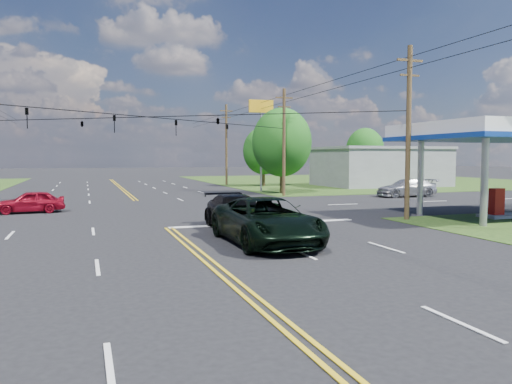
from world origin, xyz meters
name	(u,v)px	position (x,y,z in m)	size (l,w,h in m)	color
ground	(149,211)	(0.00, 12.00, 0.00)	(280.00, 280.00, 0.00)	black
grass_ne	(363,181)	(35.00, 44.00, 0.00)	(46.00, 48.00, 0.03)	#1D3A12
stop_bar	(265,224)	(5.00, 4.00, 0.00)	(10.00, 0.50, 0.02)	silver
retail_ne	(380,168)	(30.00, 32.00, 2.20)	(14.00, 10.00, 4.40)	slate
pole_se	(408,131)	(13.00, 3.00, 4.92)	(1.60, 0.28, 9.50)	#45321D
pole_ne	(284,141)	(13.00, 21.00, 4.92)	(1.60, 0.28, 9.50)	#45321D
pole_right_far	(226,143)	(13.00, 40.00, 5.17)	(1.60, 0.28, 10.00)	#45321D
span_wire_signals	(147,117)	(0.00, 12.00, 6.00)	(26.00, 18.00, 1.13)	black
power_lines	(150,70)	(0.00, 10.00, 8.60)	(26.04, 100.00, 0.64)	black
tree_right_a	(282,142)	(14.00, 24.00, 4.87)	(5.70, 5.70, 8.18)	#45321D
tree_right_b	(264,151)	(16.50, 36.00, 4.22)	(4.94, 4.94, 7.09)	#45321D
tree_far_r	(365,150)	(34.00, 42.00, 4.54)	(5.32, 5.32, 7.63)	#45321D
pickup_dkgreen	(266,221)	(3.00, -1.69, 0.92)	(3.06, 6.64, 1.84)	black
suv_black	(237,213)	(3.00, 2.38, 0.83)	(2.32, 5.72, 1.66)	black
sedan_red	(30,202)	(-7.05, 13.56, 0.69)	(1.64, 4.07, 1.39)	maroon
sedan_far	(406,188)	(22.81, 16.68, 0.79)	(2.20, 5.41, 1.57)	#A2A2A6
polesign_ne	(261,119)	(13.00, 27.08, 7.28)	(2.52, 0.38, 9.16)	#A5A5AA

